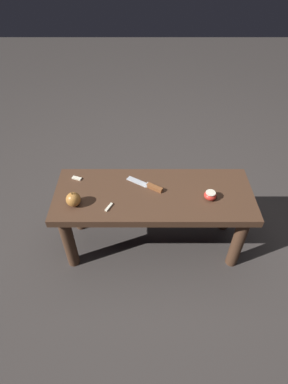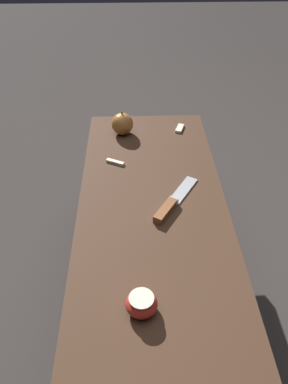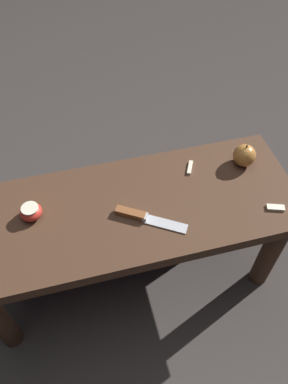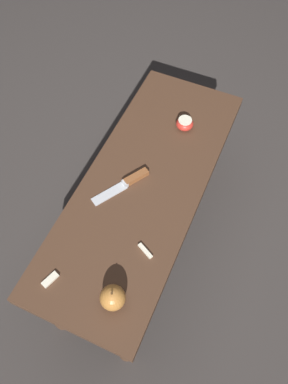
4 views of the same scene
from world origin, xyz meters
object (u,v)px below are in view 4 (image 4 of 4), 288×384
(apple_whole, at_px, (113,298))
(apple_cut, at_px, (185,124))
(wooden_bench, at_px, (144,195))
(knife, at_px, (129,182))

(apple_whole, relative_size, apple_cut, 1.29)
(wooden_bench, relative_size, knife, 5.27)
(apple_cut, bearing_deg, knife, 164.41)
(wooden_bench, height_order, apple_whole, apple_whole)
(apple_cut, bearing_deg, apple_whole, -176.26)
(knife, distance_m, apple_cut, 0.31)
(knife, xyz_separation_m, apple_cut, (0.30, -0.08, 0.01))
(wooden_bench, bearing_deg, knife, 113.69)
(wooden_bench, distance_m, apple_whole, 0.42)
(knife, height_order, apple_cut, apple_cut)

